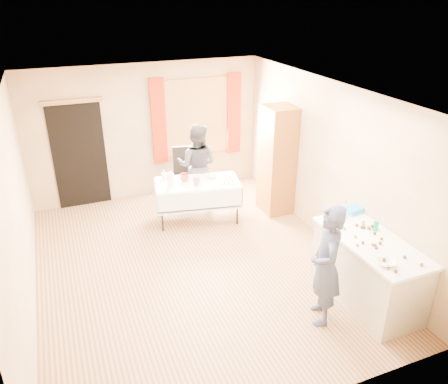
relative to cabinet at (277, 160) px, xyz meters
name	(u,v)px	position (x,y,z in m)	size (l,w,h in m)	color
floor	(194,265)	(-1.99, -1.16, -1.00)	(4.50, 5.50, 0.02)	#9E7047
ceiling	(188,93)	(-1.99, -1.16, 1.62)	(4.50, 5.50, 0.02)	white
wall_back	(147,132)	(-1.99, 1.60, 0.31)	(4.50, 0.02, 2.60)	tan
wall_front	(290,309)	(-1.99, -3.92, 0.31)	(4.50, 0.02, 2.60)	tan
wall_left	(16,215)	(-4.25, -1.16, 0.31)	(0.02, 5.50, 2.60)	tan
wall_right	(328,164)	(0.27, -1.16, 0.31)	(0.02, 5.50, 2.60)	tan
window_frame	(197,117)	(-0.99, 1.56, 0.51)	(1.32, 0.06, 1.52)	olive
window_pane	(197,117)	(-0.99, 1.54, 0.51)	(1.20, 0.02, 1.40)	white
curtain_left	(159,122)	(-1.77, 1.51, 0.51)	(0.28, 0.06, 1.65)	#AC2107
curtain_right	(234,114)	(-0.21, 1.51, 0.51)	(0.28, 0.06, 1.65)	#AC2107
doorway	(79,156)	(-3.29, 1.57, 0.01)	(0.95, 0.04, 2.00)	black
door_lintel	(71,101)	(-3.29, 1.54, 1.03)	(1.05, 0.06, 0.08)	olive
cabinet	(277,160)	(0.00, 0.00, 0.00)	(0.50, 0.60, 1.98)	brown
counter	(368,270)	(-0.10, -2.77, -0.54)	(0.76, 1.61, 0.91)	#BAB397
party_table	(198,197)	(-1.47, 0.15, -0.54)	(1.59, 1.02, 0.75)	black
chair	(186,184)	(-1.41, 1.09, -0.68)	(0.50, 0.50, 1.03)	black
girl	(326,266)	(-0.87, -2.89, -0.20)	(0.57, 0.68, 1.59)	#262E4B
woman	(197,165)	(-1.27, 0.75, -0.19)	(0.98, 0.92, 1.60)	black
soda_can	(376,226)	(0.09, -2.59, -0.02)	(0.07, 0.07, 0.12)	#0D8441
mixing_bowl	(386,263)	(-0.32, -3.27, -0.06)	(0.25, 0.25, 0.05)	white
foam_block	(341,215)	(-0.12, -2.13, -0.04)	(0.15, 0.10, 0.08)	white
blue_basket	(354,209)	(0.16, -2.05, -0.04)	(0.30, 0.20, 0.08)	#2086E5
pitcher	(170,180)	(-1.95, 0.17, -0.13)	(0.11, 0.11, 0.22)	silver
cup_red	(184,178)	(-1.67, 0.26, -0.18)	(0.19, 0.19, 0.13)	red
cup_rainbow	(196,182)	(-1.53, 0.01, -0.18)	(0.15, 0.15, 0.12)	red
small_bowl	(212,177)	(-1.17, 0.21, -0.21)	(0.22, 0.22, 0.05)	white
pastry_tray	(228,182)	(-0.99, -0.06, -0.23)	(0.28, 0.20, 0.02)	white
bottle	(164,175)	(-1.98, 0.47, -0.15)	(0.11, 0.11, 0.18)	white
cake_balls	(371,240)	(-0.14, -2.78, -0.06)	(0.53, 1.11, 0.04)	#3F2314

